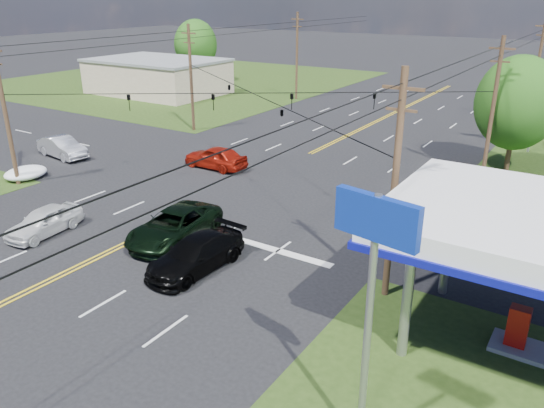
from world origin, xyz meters
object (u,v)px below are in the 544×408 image
Objects in this scene: suv_black at (196,254)px; sedan_silver at (62,147)px; tree_right_a at (517,103)px; pole_ne at (493,108)px; pickup_dkgreen at (174,226)px; retail_nw at (158,77)px; pickup_white at (44,221)px; pole_right_far at (537,71)px; pole_sw at (5,112)px; pole_left_far at (297,55)px; tree_far_l at (196,45)px; pole_nw at (191,77)px; pole_se at (395,186)px; polesign_se at (374,258)px.

sedan_silver reaches higher than suv_black.
pole_ne is at bearing -108.43° from tree_right_a.
sedan_silver is at bearing -156.99° from pole_ne.
tree_right_a is 1.39× the size of pickup_dkgreen.
pole_ne is at bearing 52.82° from pickup_dkgreen.
pickup_white is (25.49, -34.95, -1.27)m from retail_nw.
pole_sw is at bearing -125.10° from pole_right_far.
retail_nw reaches higher than pickup_white.
retail_nw is 28.97m from sedan_silver.
pole_sw is 0.95× the size of pole_left_far.
pole_left_far is at bearing -11.89° from tree_far_l.
pickup_dkgreen is (14.84, -18.82, -4.10)m from pole_nw.
pickup_white is (8.49, -21.95, -4.19)m from pole_nw.
pole_sw reaches higher than suv_black.
pole_se is at bearing -34.70° from pole_nw.
tree_right_a is at bearing -86.42° from pole_right_far.
pickup_white is at bearing -167.30° from pole_se.
pole_se and pole_ne have the same top height.
pole_se is at bearing 7.25° from pickup_white.
pole_right_far is (26.00, 0.00, 0.00)m from pole_left_far.
pole_left_far is at bearing 149.35° from tree_right_a.
pole_ne is at bearing 34.70° from pole_sw.
pole_ne is at bearing -36.16° from pole_left_far.
pole_nw is 1.25× the size of polesign_se.
pole_right_far is at bearing 67.05° from pickup_dkgreen.
pole_left_far is at bearing 96.27° from pickup_white.
pickup_white is (-17.51, -3.95, -4.19)m from pole_se.
pole_left_far is at bearing 117.62° from suv_black.
pickup_dkgreen is (-11.16, -18.82, -4.10)m from pole_ne.
pickup_dkgreen is at bearing -120.68° from pole_ne.
retail_nw is 1.60× the size of pole_left_far.
pole_sw is at bearing -146.62° from sedan_silver.
retail_nw is 60.06m from polesign_se.
sedan_silver is at bearing -65.41° from tree_far_l.
pickup_dkgreen is at bearing -44.98° from retail_nw.
pole_se is 18.43m from pickup_white.
tree_right_a is at bearing 92.79° from polesign_se.
pole_right_far is 39.67m from pickup_dkgreen.
sedan_silver is at bearing -132.72° from pole_right_far.
pole_left_far is (0.00, 37.00, 0.25)m from pole_sw.
pole_nw is 26.00m from pole_ne.
tree_far_l is (-19.00, 4.00, 0.03)m from pole_left_far.
pickup_dkgreen is at bearing -175.81° from pole_se.
pole_sw is 34.21m from tree_right_a.
pickup_dkgreen is at bearing -51.02° from tree_far_l.
pole_left_far reaches higher than pole_nw.
pole_se is (43.00, -31.00, 2.92)m from retail_nw.
tree_right_a is 0.94× the size of tree_far_l.
suv_black is 13.02m from polesign_se.
pole_nw is at bearing 137.44° from polesign_se.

